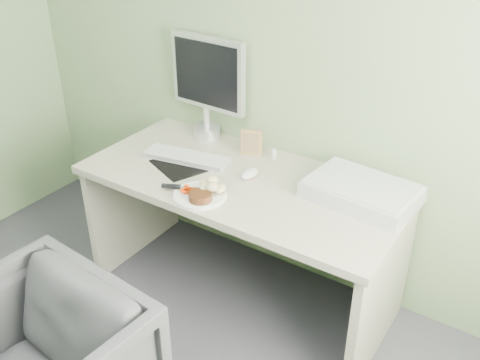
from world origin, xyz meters
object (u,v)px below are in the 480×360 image
Objects in this scene: plate at (200,195)px; monitor at (208,82)px; desk at (242,210)px; scanner at (362,192)px.

plate is 0.44× the size of monitor.
monitor reaches higher than desk.
monitor is at bearing 175.44° from scanner.
scanner is (0.56, 0.14, 0.22)m from desk.
desk is at bearing -33.50° from monitor.
monitor is (-0.36, 0.57, 0.31)m from plate.
monitor is at bearing 143.85° from desk.
monitor is (-0.99, 0.18, 0.28)m from scanner.
desk is 2.84× the size of monitor.
scanner is (0.63, 0.39, 0.03)m from plate.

